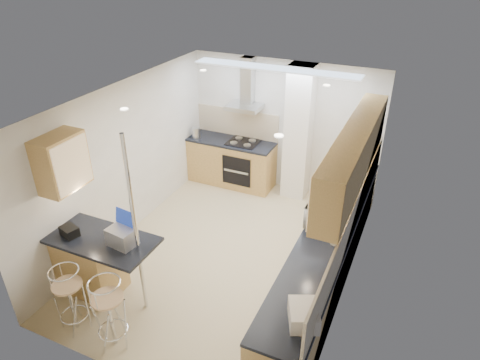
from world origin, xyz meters
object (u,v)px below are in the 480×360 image
at_px(bar_stool_end, 110,314).
at_px(bread_bin, 304,315).
at_px(laptop, 122,237).
at_px(microwave, 324,212).
at_px(bar_stool_near, 71,299).

bearing_deg(bar_stool_end, bread_bin, -51.75).
xyz_separation_m(laptop, bread_bin, (2.43, -0.26, -0.04)).
height_order(microwave, bar_stool_end, microwave).
distance_m(microwave, bread_bin, 1.85).
relative_size(laptop, bar_stool_near, 0.37).
xyz_separation_m(laptop, bar_stool_near, (-0.34, -0.67, -0.59)).
relative_size(laptop, bread_bin, 0.93).
relative_size(bar_stool_near, bar_stool_end, 0.96).
bearing_deg(bread_bin, laptop, 150.34).
relative_size(microwave, bread_bin, 1.61).
bearing_deg(bar_stool_end, microwave, -12.83).
relative_size(microwave, bar_stool_end, 0.61).
bearing_deg(microwave, bar_stool_near, 133.48).
relative_size(bar_stool_near, bread_bin, 2.54).
xyz_separation_m(microwave, bar_stool_near, (-2.50, -2.24, -0.62)).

